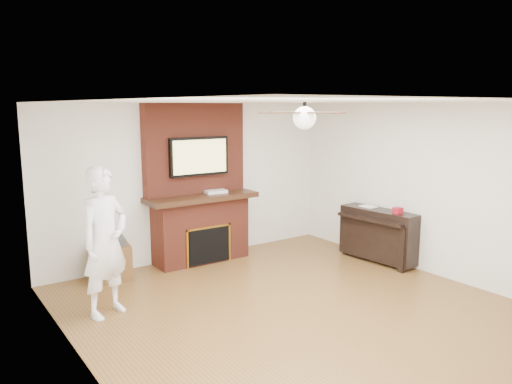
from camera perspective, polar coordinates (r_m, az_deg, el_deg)
room_shell at (r=5.83m, az=5.39°, el=-2.15°), size 5.36×5.86×2.86m
fireplace at (r=7.95m, az=-6.57°, el=-0.82°), size 1.78×0.64×2.50m
tv at (r=7.82m, az=-6.51°, el=4.07°), size 1.00×0.08×0.60m
ceiling_fan at (r=5.71m, az=5.57°, el=8.54°), size 1.21×1.21×0.31m
person at (r=6.10m, az=-16.88°, el=-5.48°), size 0.77×0.66×1.78m
side_table at (r=7.50m, az=-16.26°, el=-7.47°), size 0.60×0.60×0.60m
piano at (r=8.17m, az=13.84°, el=-4.66°), size 0.59×1.32×0.93m
cable_box at (r=7.98m, az=-4.63°, el=0.04°), size 0.36×0.23×0.05m
candle_orange at (r=7.93m, az=-6.41°, el=-7.79°), size 0.07×0.07×0.13m
candle_cream at (r=7.97m, az=-5.56°, el=-7.74°), size 0.07×0.07×0.11m
candle_blue at (r=8.09m, az=-5.18°, el=-7.59°), size 0.06×0.06×0.08m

